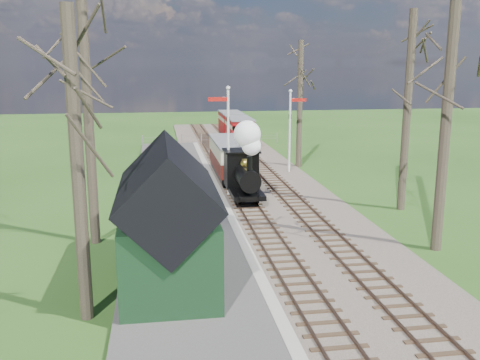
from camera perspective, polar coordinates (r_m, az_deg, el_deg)
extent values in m
plane|color=#2A5219|center=(15.83, 9.32, -15.84)|extent=(140.00, 140.00, 0.00)
ellipsoid|color=#385B23|center=(79.20, -23.41, -4.94)|extent=(57.60, 36.00, 16.20)
ellipsoid|color=#385B23|center=(83.53, 1.72, -5.37)|extent=(70.40, 44.00, 19.80)
ellipsoid|color=#385B23|center=(84.00, 19.68, -2.51)|extent=(51.20, 32.00, 14.40)
ellipsoid|color=#385B23|center=(86.63, -10.71, -3.80)|extent=(64.00, 40.00, 18.00)
cube|color=brown|center=(36.45, 0.65, 0.69)|extent=(8.00, 60.00, 0.10)
cube|color=brown|center=(36.19, -2.16, 0.74)|extent=(0.07, 60.00, 0.12)
cube|color=brown|center=(36.31, -0.59, 0.79)|extent=(0.07, 60.00, 0.12)
cube|color=#38281C|center=(36.26, -1.38, 0.70)|extent=(1.60, 60.00, 0.09)
cube|color=brown|center=(36.57, 1.89, 0.87)|extent=(0.07, 60.00, 0.12)
cube|color=brown|center=(36.76, 3.42, 0.92)|extent=(0.07, 60.00, 0.12)
cube|color=#38281C|center=(36.67, 2.66, 0.82)|extent=(1.60, 60.00, 0.09)
cube|color=#474442|center=(28.21, -6.35, -2.77)|extent=(5.00, 44.00, 0.20)
cube|color=#B2AD9E|center=(28.38, -1.70, -2.59)|extent=(0.40, 44.00, 0.21)
cube|color=black|center=(18.21, -7.59, -6.76)|extent=(3.00, 6.00, 2.60)
cube|color=black|center=(17.70, -7.76, -1.09)|extent=(3.25, 6.30, 3.25)
cube|color=black|center=(17.46, -2.44, -8.56)|extent=(0.06, 1.20, 2.00)
cylinder|color=silver|center=(29.80, -1.26, 3.82)|extent=(0.14, 0.14, 6.00)
sphere|color=silver|center=(29.49, -1.29, 9.78)|extent=(0.24, 0.24, 0.24)
cube|color=#B7140F|center=(29.46, -2.35, 8.60)|extent=(1.10, 0.08, 0.22)
cube|color=black|center=(29.62, -1.27, 6.50)|extent=(0.18, 0.06, 0.30)
cylinder|color=silver|center=(36.61, 5.32, 4.98)|extent=(0.14, 0.14, 5.50)
sphere|color=silver|center=(36.35, 5.41, 9.44)|extent=(0.24, 0.24, 0.24)
cube|color=#B7140F|center=(36.52, 6.24, 8.49)|extent=(1.10, 0.08, 0.22)
cube|color=black|center=(36.48, 5.35, 6.77)|extent=(0.18, 0.06, 0.30)
cylinder|color=#382D23|center=(15.66, -16.92, 1.02)|extent=(0.39, 0.39, 9.00)
cylinder|color=#382D23|center=(22.47, -15.91, 6.97)|extent=(0.41, 0.41, 11.00)
cylinder|color=#382D23|center=(22.20, 21.28, 7.84)|extent=(0.42, 0.42, 12.00)
cylinder|color=#382D23|center=(28.17, 17.38, 6.86)|extent=(0.40, 0.40, 10.00)
cylinder|color=#382D23|center=(38.65, 6.39, 7.95)|extent=(0.39, 0.39, 9.00)
cube|color=slate|center=(49.90, -3.11, 4.67)|extent=(12.60, 0.02, 0.01)
cube|color=slate|center=(49.94, -3.11, 4.33)|extent=(12.60, 0.02, 0.02)
cylinder|color=slate|center=(49.94, -3.11, 4.39)|extent=(0.08, 0.08, 1.00)
cube|color=black|center=(29.07, 0.47, -1.14)|extent=(1.67, 3.92, 0.25)
cylinder|color=black|center=(28.31, 0.67, 0.33)|extent=(1.08, 2.55, 1.08)
cube|color=black|center=(29.99, 0.12, 1.21)|extent=(1.77, 1.57, 1.96)
cylinder|color=black|center=(27.18, 1.01, 1.72)|extent=(0.27, 0.27, 0.78)
sphere|color=gold|center=(28.46, 0.57, 1.80)|extent=(0.51, 0.51, 0.51)
sphere|color=white|center=(27.04, 1.22, 3.67)|extent=(0.98, 0.98, 0.98)
sphere|color=white|center=(27.02, 0.77, 4.92)|extent=(1.37, 1.37, 1.37)
cylinder|color=black|center=(27.90, -0.16, -1.99)|extent=(0.10, 0.63, 0.63)
cylinder|color=black|center=(28.06, 1.86, -1.91)|extent=(0.10, 0.63, 0.63)
cube|color=black|center=(34.89, -1.10, 0.99)|extent=(1.86, 6.87, 0.29)
cube|color=#521912|center=(34.78, -1.11, 1.94)|extent=(1.96, 6.87, 0.88)
cube|color=beige|center=(34.63, -1.11, 3.38)|extent=(1.96, 6.87, 0.88)
cube|color=slate|center=(34.55, -1.12, 4.18)|extent=(2.06, 7.06, 0.12)
cube|color=black|center=(47.79, -0.06, 4.10)|extent=(1.87, 4.92, 0.30)
cube|color=maroon|center=(47.71, -0.06, 4.80)|extent=(1.97, 4.92, 0.89)
cube|color=beige|center=(47.60, -0.06, 5.85)|extent=(1.97, 4.92, 0.89)
cube|color=slate|center=(47.54, -0.06, 6.44)|extent=(2.07, 5.12, 0.12)
cube|color=black|center=(53.18, -0.96, 4.94)|extent=(1.87, 4.92, 0.30)
cube|color=maroon|center=(53.11, -0.96, 5.57)|extent=(1.97, 4.92, 0.89)
cube|color=beige|center=(53.01, -0.96, 6.52)|extent=(1.97, 4.92, 0.89)
cube|color=slate|center=(52.96, -0.96, 7.05)|extent=(2.07, 5.12, 0.12)
cube|color=#0F4620|center=(21.42, -3.48, -5.79)|extent=(0.25, 0.77, 1.13)
cube|color=silver|center=(21.42, -3.35, -5.79)|extent=(0.17, 0.66, 0.92)
cube|color=#472C19|center=(17.98, -2.87, -10.54)|extent=(0.50, 1.48, 0.06)
cube|color=#472C19|center=(17.85, -3.48, -9.75)|extent=(0.13, 1.46, 0.63)
cube|color=#472C19|center=(17.48, -2.13, -11.72)|extent=(0.06, 0.06, 0.21)
cube|color=#472C19|center=(18.60, -3.55, -10.21)|extent=(0.06, 0.06, 0.21)
imported|color=#1A1D30|center=(21.21, -3.79, -5.78)|extent=(0.41, 0.53, 1.28)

